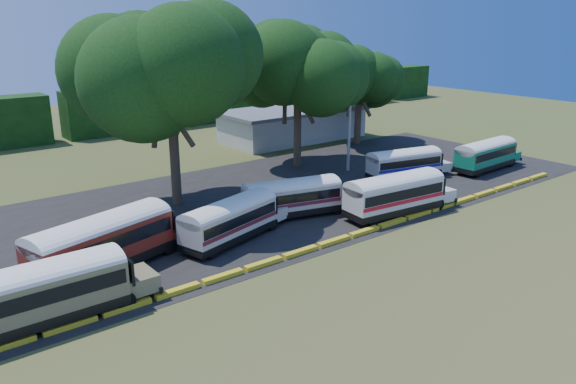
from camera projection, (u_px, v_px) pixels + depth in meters
ground at (359, 243)px, 39.05m from camera, size 160.00×160.00×0.00m
asphalt_strip at (269, 198)px, 48.66m from camera, size 64.00×24.00×0.02m
curb at (349, 236)px, 39.76m from camera, size 53.70×0.45×0.30m
terminal_building at (293, 124)px, 71.60m from camera, size 19.00×9.00×4.00m
treeline_backdrop at (102, 112)px, 74.26m from camera, size 130.00×4.00×6.00m
bus_beige at (44, 290)px, 28.12m from camera, size 10.27×2.62×3.37m
bus_red at (105, 239)px, 34.09m from camera, size 11.39×5.62×3.64m
bus_cream_west at (231, 218)px, 38.75m from camera, size 9.63×4.77×3.08m
bus_cream_east at (294, 196)px, 43.69m from camera, size 9.54×4.47×3.05m
bus_white_red at (396, 192)px, 43.98m from camera, size 10.38×3.52×3.35m
bus_white_blue at (405, 162)px, 54.12m from camera, size 9.19×4.11×2.94m
bus_teal at (487, 153)px, 57.04m from camera, size 9.60×2.79×3.12m
tree_west at (169, 67)px, 43.95m from camera, size 11.97×11.97×15.67m
tree_center at (298, 66)px, 56.38m from camera, size 10.69×10.69×14.35m
tree_east at (359, 78)px, 67.71m from camera, size 8.67×8.67×11.20m
utility_pole at (349, 134)px, 56.39m from camera, size 1.60×0.30×7.36m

